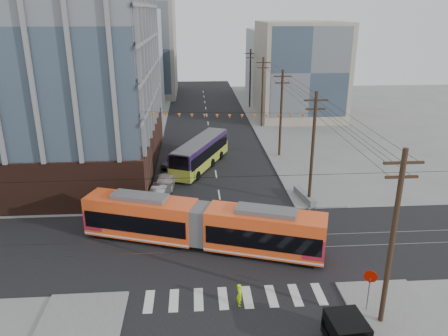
{
  "coord_description": "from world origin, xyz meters",
  "views": [
    {
      "loc": [
        -2.46,
        -26.85,
        17.72
      ],
      "look_at": [
        0.07,
        8.17,
        5.01
      ],
      "focal_mm": 35.0,
      "sensor_mm": 36.0,
      "label": 1
    }
  ],
  "objects": [
    {
      "name": "parked_car_silver",
      "position": [
        -5.82,
        13.84,
        0.73
      ],
      "size": [
        2.47,
        4.64,
        1.45
      ],
      "primitive_type": "imported",
      "rotation": [
        0.0,
        0.0,
        2.92
      ],
      "color": "#969698",
      "rests_on": "ground"
    },
    {
      "name": "ground",
      "position": [
        0.0,
        0.0,
        0.0
      ],
      "size": [
        160.0,
        160.0,
        0.0
      ],
      "primitive_type": "plane",
      "color": "slate"
    },
    {
      "name": "utility_pole_far",
      "position": [
        8.5,
        56.0,
        5.5
      ],
      "size": [
        0.3,
        0.3,
        11.0
      ],
      "primitive_type": "cylinder",
      "color": "black",
      "rests_on": "ground"
    },
    {
      "name": "bg_bldg_ne_far",
      "position": [
        18.0,
        68.0,
        7.0
      ],
      "size": [
        16.0,
        16.0,
        14.0
      ],
      "primitive_type": "cube",
      "color": "#8C99A5",
      "rests_on": "ground"
    },
    {
      "name": "utility_pole_near",
      "position": [
        8.5,
        -6.0,
        5.5
      ],
      "size": [
        0.3,
        0.3,
        11.0
      ],
      "primitive_type": "cylinder",
      "color": "black",
      "rests_on": "ground"
    },
    {
      "name": "bg_bldg_nw_near",
      "position": [
        -17.0,
        52.0,
        9.0
      ],
      "size": [
        18.0,
        16.0,
        18.0
      ],
      "primitive_type": "cube",
      "color": "#8C99A5",
      "rests_on": "ground"
    },
    {
      "name": "bg_bldg_ne_near",
      "position": [
        16.0,
        48.0,
        8.0
      ],
      "size": [
        14.0,
        14.0,
        16.0
      ],
      "primitive_type": "cube",
      "color": "gray",
      "rests_on": "ground"
    },
    {
      "name": "stop_sign",
      "position": [
        8.03,
        -4.96,
        1.39
      ],
      "size": [
        1.12,
        1.12,
        2.78
      ],
      "primitive_type": null,
      "rotation": [
        0.0,
        0.0,
        -0.43
      ],
      "color": "#AC0F02",
      "rests_on": "ground"
    },
    {
      "name": "parked_car_white",
      "position": [
        -5.57,
        16.61,
        0.72
      ],
      "size": [
        2.5,
        5.14,
        1.44
      ],
      "primitive_type": "imported",
      "rotation": [
        0.0,
        0.0,
        3.04
      ],
      "color": "beige",
      "rests_on": "ground"
    },
    {
      "name": "pedestrian",
      "position": [
        0.2,
        -3.74,
        0.77
      ],
      "size": [
        0.41,
        0.59,
        1.54
      ],
      "primitive_type": "imported",
      "rotation": [
        0.0,
        0.0,
        1.49
      ],
      "color": "#C0FF05",
      "rests_on": "ground"
    },
    {
      "name": "office_building",
      "position": [
        -22.0,
        23.0,
        14.3
      ],
      "size": [
        30.0,
        25.0,
        28.6
      ],
      "primitive_type": "cube",
      "color": "#381E16",
      "rests_on": "ground"
    },
    {
      "name": "jersey_barrier",
      "position": [
        8.3,
        11.94,
        0.41
      ],
      "size": [
        1.62,
        4.2,
        0.82
      ],
      "primitive_type": "cube",
      "rotation": [
        0.0,
        0.0,
        0.17
      ],
      "color": "gray",
      "rests_on": "ground"
    },
    {
      "name": "streetcar",
      "position": [
        -2.06,
        3.91,
        1.86
      ],
      "size": [
        19.09,
        8.83,
        3.71
      ],
      "primitive_type": null,
      "rotation": [
        0.0,
        0.0,
        -0.33
      ],
      "color": "#F9531E",
      "rests_on": "ground"
    },
    {
      "name": "parked_car_grey",
      "position": [
        -4.96,
        23.16,
        0.61
      ],
      "size": [
        3.1,
        4.73,
        1.21
      ],
      "primitive_type": "imported",
      "rotation": [
        0.0,
        0.0,
        2.87
      ],
      "color": "slate",
      "rests_on": "ground"
    },
    {
      "name": "city_bus",
      "position": [
        -1.7,
        22.58,
        1.73
      ],
      "size": [
        7.28,
        12.26,
        3.46
      ],
      "primitive_type": null,
      "rotation": [
        0.0,
        0.0,
        -0.41
      ],
      "color": "#24133C",
      "rests_on": "ground"
    },
    {
      "name": "bg_bldg_nw_far",
      "position": [
        -14.0,
        72.0,
        10.0
      ],
      "size": [
        16.0,
        18.0,
        20.0
      ],
      "primitive_type": "cube",
      "color": "gray",
      "rests_on": "ground"
    }
  ]
}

